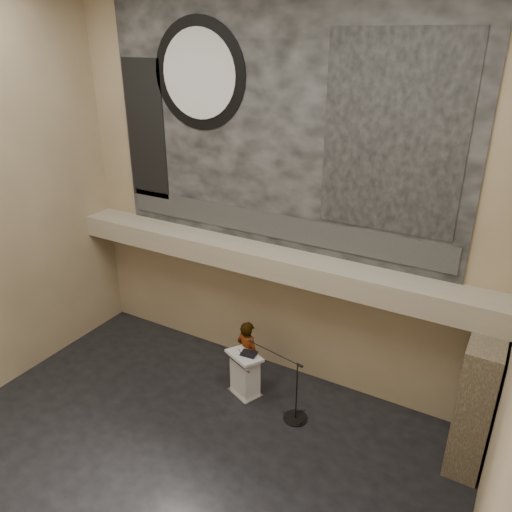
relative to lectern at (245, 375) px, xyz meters
The scene contains 17 objects.
floor 2.67m from the lectern, 91.15° to the right, with size 10.00×10.00×0.00m, color black.
wall_back 3.95m from the lectern, 92.17° to the left, with size 10.00×0.02×8.50m, color #826F52.
soffit 2.59m from the lectern, 93.05° to the left, with size 10.00×0.80×0.50m, color gray.
sprinkler_left 2.84m from the lectern, 150.51° to the left, with size 0.04×0.04×0.06m, color #B2893D.
sprinkler_right 2.96m from the lectern, 26.84° to the left, with size 0.04×0.04×0.06m, color #B2893D.
banner 5.32m from the lectern, 92.22° to the left, with size 8.00×0.05×5.00m, color black.
banner_text_strip 3.37m from the lectern, 92.29° to the left, with size 7.76×0.02×0.55m, color #2B2B2B.
banner_clock_rim 6.55m from the lectern, 144.64° to the left, with size 2.30×2.30×0.02m, color black.
banner_clock_face 6.55m from the lectern, 145.05° to the left, with size 1.84×1.84×0.02m, color silver.
banner_building_print 5.90m from the lectern, 29.25° to the left, with size 2.60×0.02×3.60m, color black.
banner_brick_print 6.09m from the lectern, 159.15° to the left, with size 1.10×0.02×3.20m, color black.
stone_pier 4.70m from the lectern, ahead, with size 0.60×1.40×2.70m, color #413728.
lectern is the anchor object (origin of this frame).
binder 0.57m from the lectern, 21.31° to the left, with size 0.33×0.27×0.04m, color black.
papers 0.56m from the lectern, 135.44° to the right, with size 0.20×0.28×0.01m, color silver.
speaker_person 0.46m from the lectern, 110.07° to the left, with size 0.62×0.41×1.69m, color white.
mic_stand 1.33m from the lectern, ahead, with size 1.55×0.52×1.43m.
Camera 1 is at (4.75, -5.13, 7.45)m, focal length 35.00 mm.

